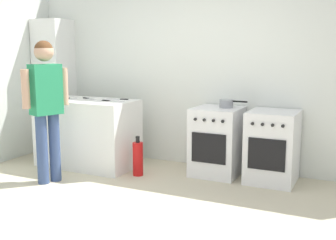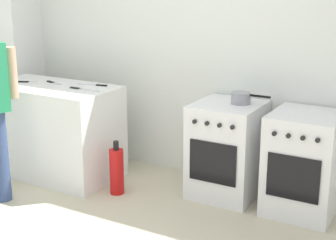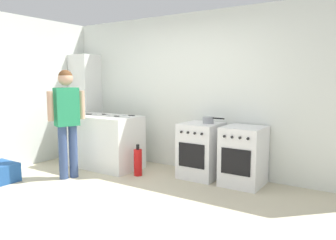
{
  "view_description": "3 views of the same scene",
  "coord_description": "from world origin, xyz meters",
  "px_view_note": "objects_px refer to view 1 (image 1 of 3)",
  "views": [
    {
      "loc": [
        2.04,
        -3.32,
        1.57
      ],
      "look_at": [
        0.08,
        0.73,
        0.8
      ],
      "focal_mm": 45.0,
      "sensor_mm": 36.0,
      "label": 1
    },
    {
      "loc": [
        2.04,
        -2.45,
        1.93
      ],
      "look_at": [
        0.14,
        0.88,
        0.84
      ],
      "focal_mm": 55.0,
      "sensor_mm": 36.0,
      "label": 2
    },
    {
      "loc": [
        2.66,
        -2.87,
        1.51
      ],
      "look_at": [
        0.17,
        0.91,
        0.96
      ],
      "focal_mm": 35.0,
      "sensor_mm": 36.0,
      "label": 3
    }
  ],
  "objects_px": {
    "oven_left": "(217,141)",
    "fire_extinguisher": "(138,158)",
    "larder_cabinet": "(55,87)",
    "knife_chef": "(118,99)",
    "oven_right": "(272,147)",
    "knife_paring": "(68,98)",
    "person": "(46,99)",
    "pot": "(226,104)",
    "knife_utility": "(89,99)",
    "knife_carving": "(112,101)"
  },
  "relations": [
    {
      "from": "oven_left",
      "to": "fire_extinguisher",
      "type": "height_order",
      "value": "oven_left"
    },
    {
      "from": "oven_left",
      "to": "larder_cabinet",
      "type": "height_order",
      "value": "larder_cabinet"
    },
    {
      "from": "oven_left",
      "to": "knife_chef",
      "type": "relative_size",
      "value": 2.75
    },
    {
      "from": "oven_right",
      "to": "larder_cabinet",
      "type": "height_order",
      "value": "larder_cabinet"
    },
    {
      "from": "knife_paring",
      "to": "person",
      "type": "xyz_separation_m",
      "value": [
        0.33,
        -0.79,
        0.09
      ]
    },
    {
      "from": "pot",
      "to": "larder_cabinet",
      "type": "distance_m",
      "value": 2.75
    },
    {
      "from": "knife_utility",
      "to": "larder_cabinet",
      "type": "bearing_deg",
      "value": 157.3
    },
    {
      "from": "oven_right",
      "to": "knife_utility",
      "type": "height_order",
      "value": "knife_utility"
    },
    {
      "from": "knife_paring",
      "to": "knife_carving",
      "type": "distance_m",
      "value": 0.7
    },
    {
      "from": "pot",
      "to": "knife_chef",
      "type": "distance_m",
      "value": 1.46
    },
    {
      "from": "oven_left",
      "to": "knife_paring",
      "type": "distance_m",
      "value": 2.1
    },
    {
      "from": "oven_left",
      "to": "knife_paring",
      "type": "relative_size",
      "value": 4.2
    },
    {
      "from": "knife_chef",
      "to": "knife_utility",
      "type": "relative_size",
      "value": 1.25
    },
    {
      "from": "oven_right",
      "to": "pot",
      "type": "xyz_separation_m",
      "value": [
        -0.59,
        0.05,
        0.48
      ]
    },
    {
      "from": "knife_paring",
      "to": "knife_chef",
      "type": "relative_size",
      "value": 0.65
    },
    {
      "from": "knife_utility",
      "to": "fire_extinguisher",
      "type": "xyz_separation_m",
      "value": [
        0.88,
        -0.2,
        -0.69
      ]
    },
    {
      "from": "knife_chef",
      "to": "person",
      "type": "distance_m",
      "value": 1.07
    },
    {
      "from": "pot",
      "to": "fire_extinguisher",
      "type": "bearing_deg",
      "value": -151.45
    },
    {
      "from": "person",
      "to": "fire_extinguisher",
      "type": "height_order",
      "value": "person"
    },
    {
      "from": "knife_paring",
      "to": "knife_utility",
      "type": "relative_size",
      "value": 0.82
    },
    {
      "from": "knife_carving",
      "to": "knife_utility",
      "type": "bearing_deg",
      "value": 168.74
    },
    {
      "from": "person",
      "to": "larder_cabinet",
      "type": "xyz_separation_m",
      "value": [
        -0.96,
        1.27,
        0.0
      ]
    },
    {
      "from": "oven_left",
      "to": "person",
      "type": "height_order",
      "value": "person"
    },
    {
      "from": "oven_left",
      "to": "knife_carving",
      "type": "height_order",
      "value": "knife_carving"
    },
    {
      "from": "knife_paring",
      "to": "oven_right",
      "type": "bearing_deg",
      "value": 7.9
    },
    {
      "from": "knife_chef",
      "to": "knife_paring",
      "type": "bearing_deg",
      "value": -162.09
    },
    {
      "from": "knife_paring",
      "to": "knife_utility",
      "type": "xyz_separation_m",
      "value": [
        0.27,
        0.1,
        -0.0
      ]
    },
    {
      "from": "oven_right",
      "to": "knife_carving",
      "type": "height_order",
      "value": "knife_carving"
    },
    {
      "from": "person",
      "to": "fire_extinguisher",
      "type": "xyz_separation_m",
      "value": [
        0.82,
        0.69,
        -0.78
      ]
    },
    {
      "from": "oven_left",
      "to": "larder_cabinet",
      "type": "bearing_deg",
      "value": 177.79
    },
    {
      "from": "knife_carving",
      "to": "pot",
      "type": "bearing_deg",
      "value": 16.3
    },
    {
      "from": "oven_right",
      "to": "knife_carving",
      "type": "xyz_separation_m",
      "value": [
        -2.0,
        -0.36,
        0.48
      ]
    },
    {
      "from": "pot",
      "to": "knife_chef",
      "type": "xyz_separation_m",
      "value": [
        -1.44,
        -0.21,
        0.0
      ]
    },
    {
      "from": "oven_right",
      "to": "fire_extinguisher",
      "type": "distance_m",
      "value": 1.64
    },
    {
      "from": "oven_right",
      "to": "knife_chef",
      "type": "bearing_deg",
      "value": -175.51
    },
    {
      "from": "pot",
      "to": "knife_carving",
      "type": "height_order",
      "value": "pot"
    },
    {
      "from": "person",
      "to": "larder_cabinet",
      "type": "bearing_deg",
      "value": 127.24
    },
    {
      "from": "knife_carving",
      "to": "person",
      "type": "bearing_deg",
      "value": -115.12
    },
    {
      "from": "knife_carving",
      "to": "oven_right",
      "type": "bearing_deg",
      "value": 10.3
    },
    {
      "from": "knife_paring",
      "to": "person",
      "type": "height_order",
      "value": "person"
    },
    {
      "from": "person",
      "to": "larder_cabinet",
      "type": "relative_size",
      "value": 0.83
    },
    {
      "from": "oven_left",
      "to": "knife_utility",
      "type": "xyz_separation_m",
      "value": [
        -1.75,
        -0.28,
        0.48
      ]
    },
    {
      "from": "knife_utility",
      "to": "larder_cabinet",
      "type": "height_order",
      "value": "larder_cabinet"
    },
    {
      "from": "oven_left",
      "to": "knife_utility",
      "type": "height_order",
      "value": "knife_utility"
    },
    {
      "from": "pot",
      "to": "larder_cabinet",
      "type": "height_order",
      "value": "larder_cabinet"
    },
    {
      "from": "knife_carving",
      "to": "knife_utility",
      "type": "distance_m",
      "value": 0.45
    },
    {
      "from": "knife_paring",
      "to": "knife_carving",
      "type": "bearing_deg",
      "value": 0.98
    },
    {
      "from": "knife_utility",
      "to": "larder_cabinet",
      "type": "relative_size",
      "value": 0.12
    },
    {
      "from": "pot",
      "to": "larder_cabinet",
      "type": "relative_size",
      "value": 0.17
    },
    {
      "from": "oven_right",
      "to": "knife_paring",
      "type": "height_order",
      "value": "knife_paring"
    }
  ]
}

